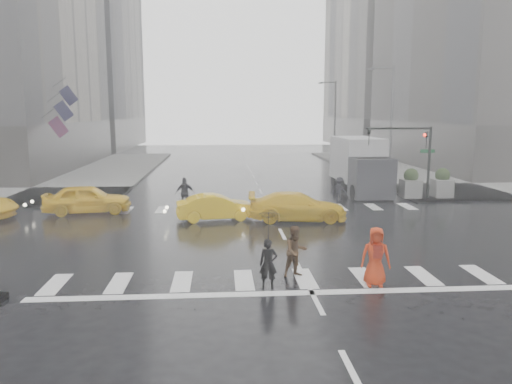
{
  "coord_description": "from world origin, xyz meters",
  "views": [
    {
      "loc": [
        -2.71,
        -21.53,
        5.43
      ],
      "look_at": [
        -1.04,
        2.0,
        1.59
      ],
      "focal_mm": 35.0,
      "sensor_mm": 36.0,
      "label": 1
    }
  ],
  "objects": [
    {
      "name": "sidewalk_nw",
      "position": [
        -19.5,
        17.5,
        0.07
      ],
      "size": [
        35.0,
        35.0,
        0.15
      ],
      "primitive_type": "cube",
      "color": "slate",
      "rests_on": "ground"
    },
    {
      "name": "pedestrian_black",
      "position": [
        -1.28,
        -6.8,
        1.65
      ],
      "size": [
        0.97,
        0.98,
        2.43
      ],
      "rotation": [
        0.0,
        0.0,
        -0.01
      ],
      "color": "black",
      "rests_on": "ground"
    },
    {
      "name": "planter_west",
      "position": [
        7.0,
        8.2,
        0.98
      ],
      "size": [
        1.1,
        1.1,
        1.8
      ],
      "color": "slate",
      "rests_on": "ground"
    },
    {
      "name": "planter_mid",
      "position": [
        9.0,
        8.2,
        0.98
      ],
      "size": [
        1.1,
        1.1,
        1.8
      ],
      "color": "slate",
      "rests_on": "ground"
    },
    {
      "name": "taxi_rear",
      "position": [
        1.09,
        2.75,
        0.71
      ],
      "size": [
        4.44,
        2.26,
        1.42
      ],
      "primitive_type": "imported",
      "rotation": [
        0.0,
        0.0,
        1.51
      ],
      "color": "yellow",
      "rests_on": "ground"
    },
    {
      "name": "road_markings",
      "position": [
        0.0,
        0.0,
        0.01
      ],
      "size": [
        18.0,
        48.0,
        0.01
      ],
      "primitive_type": null,
      "color": "silver",
      "rests_on": "ground"
    },
    {
      "name": "ground",
      "position": [
        0.0,
        0.0,
        0.0
      ],
      "size": [
        120.0,
        120.0,
        0.0
      ],
      "primitive_type": "plane",
      "color": "black",
      "rests_on": "ground"
    },
    {
      "name": "pedestrian_far_a",
      "position": [
        -4.72,
        6.09,
        0.9
      ],
      "size": [
        1.12,
        0.77,
        1.79
      ],
      "primitive_type": "imported",
      "rotation": [
        0.0,
        0.0,
        3.27
      ],
      "color": "black",
      "rests_on": "ground"
    },
    {
      "name": "pedestrian_brown",
      "position": [
        -0.27,
        -5.75,
        0.85
      ],
      "size": [
        0.99,
        0.88,
        1.71
      ],
      "primitive_type": "imported",
      "rotation": [
        0.0,
        0.0,
        0.33
      ],
      "color": "#402A17",
      "rests_on": "ground"
    },
    {
      "name": "building_ne_far",
      "position": [
        29.0,
        56.0,
        16.27
      ],
      "size": [
        26.05,
        26.05,
        36.0
      ],
      "color": "#9E9789",
      "rests_on": "ground"
    },
    {
      "name": "sidewalk_ne",
      "position": [
        19.5,
        17.5,
        0.07
      ],
      "size": [
        35.0,
        35.0,
        0.15
      ],
      "primitive_type": "cube",
      "color": "slate",
      "rests_on": "ground"
    },
    {
      "name": "traffic_signal_pole",
      "position": [
        9.01,
        8.01,
        3.22
      ],
      "size": [
        4.45,
        0.42,
        4.5
      ],
      "color": "black",
      "rests_on": "ground"
    },
    {
      "name": "planter_east",
      "position": [
        11.0,
        8.2,
        0.98
      ],
      "size": [
        1.1,
        1.1,
        1.8
      ],
      "color": "slate",
      "rests_on": "ground"
    },
    {
      "name": "pedestrian_far_b",
      "position": [
        4.42,
        7.75,
        0.75
      ],
      "size": [
        1.08,
        1.05,
        1.5
      ],
      "primitive_type": "imported",
      "rotation": [
        0.0,
        0.0,
        2.39
      ],
      "color": "black",
      "rests_on": "ground"
    },
    {
      "name": "flag_cluster",
      "position": [
        -15.08,
        18.5,
        5.64
      ],
      "size": [
        2.87,
        3.06,
        4.69
      ],
      "color": "#59595B",
      "rests_on": "ground"
    },
    {
      "name": "street_lamp_far",
      "position": [
        10.87,
        38.0,
        4.95
      ],
      "size": [
        2.15,
        0.22,
        9.0
      ],
      "color": "#59595B",
      "rests_on": "ground"
    },
    {
      "name": "box_truck",
      "position": [
        6.59,
        10.9,
        1.96
      ],
      "size": [
        2.59,
        6.9,
        3.66
      ],
      "rotation": [
        0.0,
        0.0,
        0.03
      ],
      "color": "silver",
      "rests_on": "ground"
    },
    {
      "name": "taxi_front",
      "position": [
        -9.88,
        5.37,
        0.77
      ],
      "size": [
        4.73,
        2.41,
        1.54
      ],
      "primitive_type": "imported",
      "rotation": [
        0.0,
        0.0,
        1.71
      ],
      "color": "yellow",
      "rests_on": "ground"
    },
    {
      "name": "taxi_mid",
      "position": [
        -2.96,
        3.17,
        0.65
      ],
      "size": [
        4.12,
        1.93,
        1.31
      ],
      "primitive_type": "imported",
      "rotation": [
        0.0,
        0.0,
        1.71
      ],
      "color": "yellow",
      "rests_on": "ground"
    },
    {
      "name": "street_lamp_near",
      "position": [
        10.87,
        18.0,
        4.95
      ],
      "size": [
        2.15,
        0.22,
        9.0
      ],
      "color": "#59595B",
      "rests_on": "ground"
    },
    {
      "name": "pedestrian_orange",
      "position": [
        2.09,
        -6.8,
        0.94
      ],
      "size": [
        1.01,
        0.75,
        1.88
      ],
      "rotation": [
        0.0,
        0.0,
        -0.18
      ],
      "color": "red",
      "rests_on": "ground"
    },
    {
      "name": "building_nw_far",
      "position": [
        -29.0,
        56.0,
        20.19
      ],
      "size": [
        26.05,
        26.05,
        44.0
      ],
      "color": "slate",
      "rests_on": "ground"
    }
  ]
}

